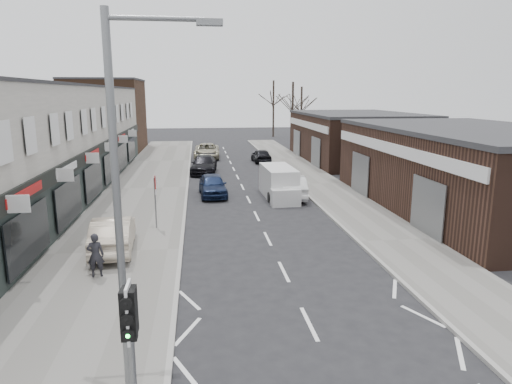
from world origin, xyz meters
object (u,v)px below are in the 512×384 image
object	(u,v)px
warning_sign	(156,186)
white_van	(279,183)
street_lamp	(126,194)
sedan_on_pavement	(113,234)
parked_car_left_a	(213,185)
parked_car_left_b	(204,165)
traffic_light	(130,325)
parked_car_right_a	(292,187)
parked_car_left_c	(207,151)
parked_car_right_b	(261,156)
pedestrian	(96,255)

from	to	relation	value
warning_sign	white_van	distance (m)	9.66
street_lamp	sedan_on_pavement	bearing A→B (deg)	102.53
white_van	parked_car_left_a	size ratio (longest dim) A/B	1.21
parked_car_left_b	traffic_light	bearing A→B (deg)	-88.22
parked_car_right_a	parked_car_left_c	bearing A→B (deg)	-70.26
sedan_on_pavement	parked_car_left_a	bearing A→B (deg)	-117.69
parked_car_left_a	warning_sign	bearing A→B (deg)	-114.57
parked_car_left_c	parked_car_right_a	world-z (taller)	parked_car_left_c
parked_car_left_a	parked_car_left_c	world-z (taller)	parked_car_left_c
traffic_light	parked_car_left_c	world-z (taller)	traffic_light
white_van	parked_car_right_b	world-z (taller)	white_van
parked_car_left_b	parked_car_right_a	bearing A→B (deg)	-56.54
street_lamp	white_van	world-z (taller)	street_lamp
warning_sign	parked_car_right_b	distance (m)	23.19
traffic_light	sedan_on_pavement	distance (m)	11.27
street_lamp	parked_car_left_b	bearing A→B (deg)	86.28
sedan_on_pavement	parked_car_right_b	bearing A→B (deg)	-115.85
pedestrian	parked_car_left_c	size ratio (longest dim) A/B	0.29
street_lamp	warning_sign	bearing A→B (deg)	92.84
parked_car_left_c	traffic_light	bearing A→B (deg)	-90.93
street_lamp	parked_car_left_b	distance (m)	29.36
white_van	pedestrian	distance (m)	15.08
street_lamp	traffic_light	bearing A→B (deg)	-84.12
traffic_light	pedestrian	world-z (taller)	traffic_light
traffic_light	pedestrian	size ratio (longest dim) A/B	1.93
pedestrian	parked_car_left_c	world-z (taller)	pedestrian
pedestrian	parked_car_left_c	xyz separation A→B (m)	(4.61, 31.04, -0.16)
traffic_light	street_lamp	size ratio (longest dim) A/B	0.39
warning_sign	parked_car_right_b	world-z (taller)	warning_sign
sedan_on_pavement	parked_car_right_b	distance (m)	26.57
parked_car_left_b	parked_car_right_b	xyz separation A→B (m)	(5.61, 5.42, -0.07)
street_lamp	parked_car_right_a	bearing A→B (deg)	68.91
parked_car_right_a	street_lamp	bearing A→B (deg)	73.93
sedan_on_pavement	parked_car_left_a	xyz separation A→B (m)	(4.48, 10.49, -0.14)
street_lamp	parked_car_right_b	distance (m)	35.49
parked_car_right_b	traffic_light	bearing A→B (deg)	75.67
traffic_light	white_van	size ratio (longest dim) A/B	0.61
traffic_light	white_van	bearing A→B (deg)	72.57
white_van	parked_car_left_c	size ratio (longest dim) A/B	0.93
parked_car_left_b	parked_car_right_b	distance (m)	7.80
parked_car_left_a	parked_car_left_b	size ratio (longest dim) A/B	0.84
parked_car_left_b	street_lamp	bearing A→B (deg)	-88.60
pedestrian	parked_car_left_c	bearing A→B (deg)	-104.06
parked_car_left_b	parked_car_left_c	world-z (taller)	parked_car_left_c
warning_sign	parked_car_right_b	xyz separation A→B (m)	(8.13, 21.66, -1.54)
sedan_on_pavement	parked_car_right_a	size ratio (longest dim) A/B	1.00
traffic_light	parked_car_right_b	distance (m)	36.47
traffic_light	white_van	distance (m)	21.41
sedan_on_pavement	parked_car_left_b	xyz separation A→B (m)	(4.05, 19.33, -0.13)
white_van	parked_car_right_b	size ratio (longest dim) A/B	1.32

